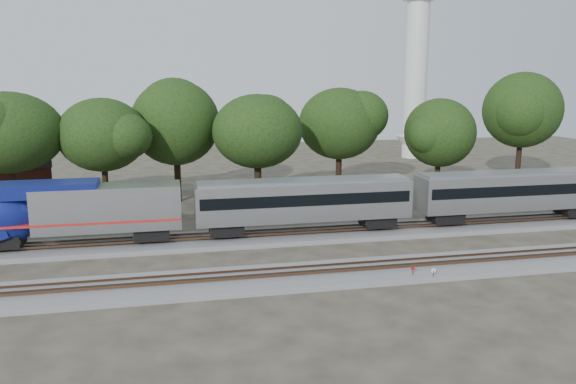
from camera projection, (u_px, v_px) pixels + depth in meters
name	position (u px, v px, depth m)	size (l,w,h in m)	color
ground	(326.00, 259.00, 42.50)	(160.00, 160.00, 0.00)	#383328
track_far	(307.00, 235.00, 48.21)	(160.00, 5.00, 0.73)	slate
track_near	(341.00, 273.00, 38.62)	(160.00, 5.00, 0.73)	slate
switch_stand_red	(413.00, 271.00, 37.76)	(0.32, 0.12, 1.02)	#512D19
switch_stand_white	(433.00, 273.00, 37.41)	(0.31, 0.10, 0.98)	#512D19
switch_lever	(449.00, 273.00, 38.81)	(0.50, 0.30, 0.30)	#512D19
brick_building	(5.00, 179.00, 63.18)	(11.05, 9.03, 4.63)	maroon
tree_1	(7.00, 133.00, 53.02)	(8.54, 8.54, 12.05)	black
tree_2	(102.00, 135.00, 55.72)	(8.06, 8.06, 11.37)	black
tree_3	(176.00, 123.00, 60.77)	(8.88, 8.88, 12.51)	black
tree_4	(257.00, 132.00, 57.91)	(8.21, 8.21, 11.57)	black
tree_5	(339.00, 124.00, 66.20)	(8.35, 8.35, 11.77)	black
tree_6	(440.00, 133.00, 64.53)	(7.45, 7.45, 10.50)	black
tree_7	(522.00, 110.00, 70.22)	(9.74, 9.74, 13.73)	black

